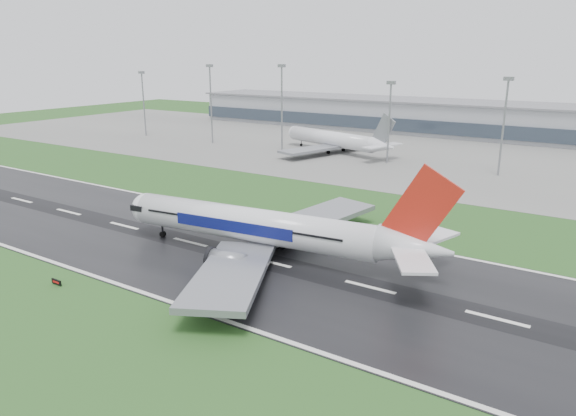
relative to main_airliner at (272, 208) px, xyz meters
The scene contains 12 objects.
ground 40.06m from the main_airliner, behind, with size 520.00×520.00×0.00m, color #204A1B.
runway 40.04m from the main_airliner, behind, with size 400.00×45.00×0.10m, color black.
apron 128.85m from the main_airliner, 107.56° to the left, with size 400.00×130.00×0.08m, color slate.
terminal 186.57m from the main_airliner, 101.99° to the left, with size 240.00×36.00×15.00m, color gray.
main_airliner is the anchor object (origin of this frame).
parked_airliner 114.46m from the main_airliner, 112.14° to the left, with size 56.56×52.66×16.58m, color silver, non-canonical shape.
runway_sign 38.95m from the main_airliner, 127.42° to the right, with size 2.30×0.26×1.04m, color black, non-canonical shape.
floodmast_0 171.23m from the main_airliner, 145.28° to the left, with size 0.64×0.64×28.73m, color gray.
floodmast_1 139.11m from the main_airliner, 135.45° to the left, with size 0.64×0.64×32.13m, color gray.
floodmast_2 116.04m from the main_airliner, 122.71° to the left, with size 0.64×0.64×32.45m, color gray.
floodmast_3 99.15m from the main_airliner, 100.26° to the left, with size 0.64×0.64×27.31m, color gray.
floodmast_4 99.67m from the main_airliner, 78.34° to the left, with size 0.64×0.64×29.46m, color gray.
Camera 1 is at (92.03, -74.31, 36.78)m, focal length 32.89 mm.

